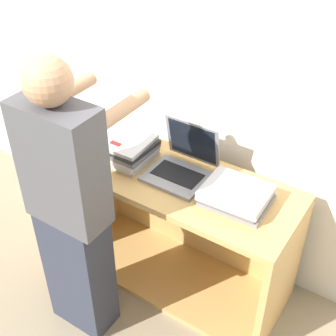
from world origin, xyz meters
TOP-DOWN VIEW (x-y plane):
  - ground_plane at (0.00, 0.00)m, footprint 12.00×12.00m
  - wall_back at (0.00, 0.65)m, footprint 8.00×0.05m
  - cart at (0.00, 0.35)m, footprint 1.35×0.55m
  - laptop_open at (0.00, 0.33)m, footprint 0.32×0.32m
  - laptop_stack_left at (-0.35, 0.27)m, footprint 0.34×0.28m
  - laptop_stack_right at (0.35, 0.27)m, footprint 0.34×0.28m
  - person at (-0.28, -0.25)m, footprint 0.40×0.53m
  - inventory_tag at (-0.35, 0.21)m, footprint 0.06×0.02m

SIDE VIEW (x-z plane):
  - ground_plane at x=0.00m, z-range 0.00..0.00m
  - cart at x=0.00m, z-range 0.00..0.79m
  - person at x=-0.28m, z-range 0.00..1.61m
  - laptop_stack_right at x=0.35m, z-range 0.79..0.87m
  - laptop_open at x=0.00m, z-range 0.70..0.98m
  - laptop_stack_left at x=-0.35m, z-range 0.79..0.92m
  - inventory_tag at x=-0.35m, z-range 0.92..0.93m
  - wall_back at x=0.00m, z-range 0.00..2.40m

